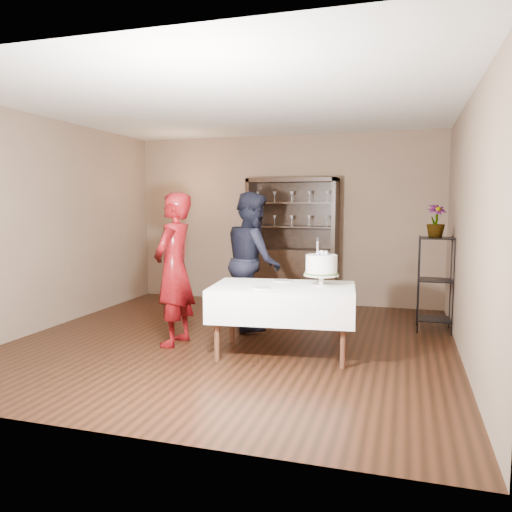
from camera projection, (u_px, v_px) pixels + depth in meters
The scene contains 14 objects.
floor at pixel (233, 341), 5.86m from camera, with size 5.00×5.00×0.00m, color black.
ceiling at pixel (232, 106), 5.58m from camera, with size 5.00×5.00×0.00m, color silver.
back_wall at pixel (284, 220), 8.10m from camera, with size 5.00×0.02×2.70m, color brown.
wall_left at pixel (50, 224), 6.44m from camera, with size 0.02×5.00×2.70m, color brown.
wall_right at pixel (468, 230), 5.01m from camera, with size 0.02×5.00×2.70m, color brown.
china_hutch at pixel (292, 264), 7.88m from camera, with size 1.40×0.48×2.00m.
plant_etagere at pixel (435, 280), 6.28m from camera, with size 0.42×0.42×1.20m.
cake_table at pixel (283, 302), 5.29m from camera, with size 1.59×1.08×0.74m.
woman at pixel (174, 269), 5.65m from camera, with size 0.63×0.42×1.74m, color #3E0507.
man at pixel (253, 260), 6.42m from camera, with size 0.86×0.67×1.76m, color black.
cake at pixel (321, 266), 5.28m from camera, with size 0.40×0.40×0.51m.
plate_near at pixel (262, 288), 5.08m from camera, with size 0.19×0.19×0.01m, color silver.
plate_far at pixel (283, 281), 5.55m from camera, with size 0.20×0.20×0.01m, color silver.
potted_plant at pixel (436, 221), 6.17m from camera, with size 0.23×0.23×0.41m, color #496C33.
Camera 1 is at (1.91, -5.41, 1.61)m, focal length 35.00 mm.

